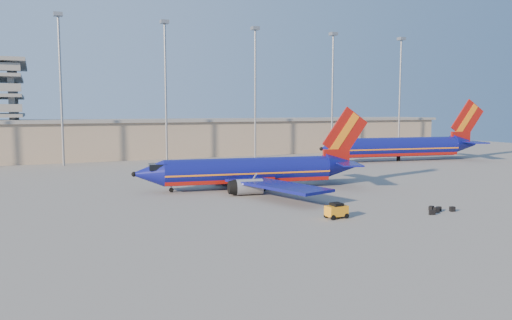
% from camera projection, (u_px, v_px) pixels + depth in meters
% --- Properties ---
extents(ground, '(220.00, 220.00, 0.00)m').
position_uv_depth(ground, '(293.00, 194.00, 63.46)').
color(ground, slate).
rests_on(ground, ground).
extents(terminal_building, '(122.00, 16.00, 8.50)m').
position_uv_depth(terminal_building, '(216.00, 136.00, 119.81)').
color(terminal_building, gray).
rests_on(terminal_building, ground).
extents(light_mast_row, '(101.60, 1.60, 28.65)m').
position_uv_depth(light_mast_row, '(212.00, 77.00, 105.54)').
color(light_mast_row, gray).
rests_on(light_mast_row, ground).
extents(aircraft_main, '(32.67, 31.21, 11.10)m').
position_uv_depth(aircraft_main, '(254.00, 171.00, 67.35)').
color(aircraft_main, navy).
rests_on(aircraft_main, ground).
extents(aircraft_second, '(38.02, 14.72, 12.91)m').
position_uv_depth(aircraft_second, '(403.00, 147.00, 103.71)').
color(aircraft_second, navy).
rests_on(aircraft_second, ground).
extents(baggage_tug, '(2.21, 1.41, 1.54)m').
position_uv_depth(baggage_tug, '(336.00, 210.00, 49.15)').
color(baggage_tug, orange).
rests_on(baggage_tug, ground).
extents(luggage_pile, '(3.81, 2.56, 0.54)m').
position_uv_depth(luggage_pile, '(439.00, 210.00, 52.23)').
color(luggage_pile, black).
rests_on(luggage_pile, ground).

